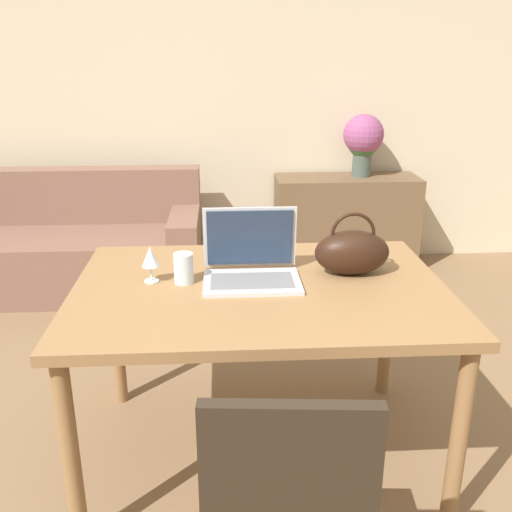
# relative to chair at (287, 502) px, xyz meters

# --- Properties ---
(wall_back) EXTENTS (10.00, 0.06, 2.70)m
(wall_back) POSITION_rel_chair_xyz_m (-0.00, 3.32, 0.84)
(wall_back) COLOR beige
(wall_back) RESTS_ON ground_plane
(dining_table) EXTENTS (1.42, 1.00, 0.78)m
(dining_table) POSITION_rel_chair_xyz_m (-0.01, 0.83, 0.19)
(dining_table) COLOR olive
(dining_table) RESTS_ON ground_plane
(chair) EXTENTS (0.47, 0.47, 0.90)m
(chair) POSITION_rel_chair_xyz_m (0.00, 0.00, 0.00)
(chair) COLOR #2D2319
(chair) RESTS_ON ground_plane
(couch) EXTENTS (1.96, 0.80, 0.82)m
(couch) POSITION_rel_chair_xyz_m (-1.30, 2.77, -0.22)
(couch) COLOR #7F5B4C
(couch) RESTS_ON ground_plane
(sideboard) EXTENTS (1.09, 0.40, 0.72)m
(sideboard) POSITION_rel_chair_xyz_m (0.81, 3.06, -0.15)
(sideboard) COLOR brown
(sideboard) RESTS_ON ground_plane
(laptop) EXTENTS (0.37, 0.29, 0.27)m
(laptop) POSITION_rel_chair_xyz_m (-0.04, 0.91, 0.34)
(laptop) COLOR silver
(laptop) RESTS_ON dining_table
(drinking_glass) EXTENTS (0.08, 0.08, 0.12)m
(drinking_glass) POSITION_rel_chair_xyz_m (-0.31, 0.88, 0.33)
(drinking_glass) COLOR silver
(drinking_glass) RESTS_ON dining_table
(wine_glass) EXTENTS (0.07, 0.07, 0.14)m
(wine_glass) POSITION_rel_chair_xyz_m (-0.43, 0.89, 0.37)
(wine_glass) COLOR silver
(wine_glass) RESTS_ON dining_table
(handbag) EXTENTS (0.30, 0.17, 0.26)m
(handbag) POSITION_rel_chair_xyz_m (0.36, 0.93, 0.36)
(handbag) COLOR black
(handbag) RESTS_ON dining_table
(flower_vase) EXTENTS (0.30, 0.30, 0.47)m
(flower_vase) POSITION_rel_chair_xyz_m (0.92, 3.09, 0.49)
(flower_vase) COLOR #47564C
(flower_vase) RESTS_ON sideboard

